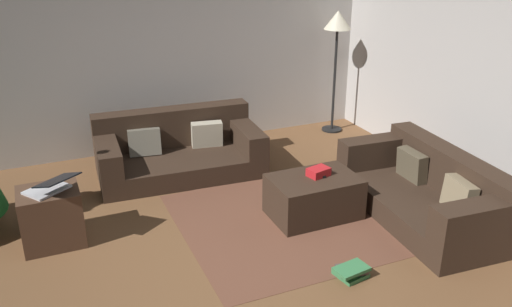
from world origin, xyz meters
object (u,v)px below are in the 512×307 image
object	(u,v)px
ottoman	(314,197)
side_table	(51,217)
tv_remote	(321,174)
laptop	(51,186)
couch_right	(429,192)
couch_left	(178,150)
gift_box	(318,172)
book_stack	(351,271)
corner_lamp	(337,30)

from	to	relation	value
ottoman	side_table	world-z (taller)	side_table
tv_remote	laptop	size ratio (longest dim) A/B	0.30
couch_right	side_table	size ratio (longest dim) A/B	3.62
couch_left	ottoman	distance (m)	1.83
gift_box	book_stack	bearing A→B (deg)	-104.42
corner_lamp	couch_right	bearing A→B (deg)	-99.29
book_stack	corner_lamp	xyz separation A→B (m)	(1.65, 3.08, 1.35)
couch_right	book_stack	size ratio (longest dim) A/B	6.18
couch_right	side_table	distance (m)	3.54
gift_box	corner_lamp	world-z (taller)	corner_lamp
gift_box	laptop	world-z (taller)	laptop
ottoman	gift_box	world-z (taller)	gift_box
couch_right	tv_remote	xyz separation A→B (m)	(-0.94, 0.47, 0.16)
couch_left	ottoman	size ratio (longest dim) A/B	2.23
gift_box	side_table	world-z (taller)	side_table
side_table	book_stack	distance (m)	2.66
side_table	corner_lamp	xyz separation A→B (m)	(3.83, 1.57, 1.14)
couch_left	side_table	xyz separation A→B (m)	(-1.47, -1.09, 0.01)
couch_right	laptop	distance (m)	3.51
ottoman	corner_lamp	size ratio (longest dim) A/B	0.51
ottoman	corner_lamp	bearing A→B (deg)	55.01
couch_right	book_stack	distance (m)	1.39
couch_left	laptop	size ratio (longest dim) A/B	3.55
ottoman	gift_box	distance (m)	0.25
laptop	book_stack	size ratio (longest dim) A/B	1.73
tv_remote	book_stack	xyz separation A→B (m)	(-0.30, -1.06, -0.37)
laptop	book_stack	distance (m)	2.64
laptop	couch_left	bearing A→B (deg)	38.60
laptop	corner_lamp	size ratio (longest dim) A/B	0.32
couch_left	gift_box	size ratio (longest dim) A/B	9.15
couch_left	book_stack	bearing A→B (deg)	108.61
ottoman	side_table	bearing A→B (deg)	168.53
ottoman	laptop	xyz separation A→B (m)	(-2.35, 0.43, 0.38)
couch_left	laptop	bearing A→B (deg)	42.03
tv_remote	couch_left	bearing A→B (deg)	136.61
couch_left	gift_box	world-z (taller)	couch_left
couch_left	book_stack	world-z (taller)	couch_left
couch_right	corner_lamp	xyz separation A→B (m)	(0.41, 2.50, 1.15)
tv_remote	corner_lamp	xyz separation A→B (m)	(1.35, 2.03, 0.99)
side_table	laptop	world-z (taller)	laptop
side_table	laptop	distance (m)	0.33
gift_box	ottoman	bearing A→B (deg)	-153.98
couch_left	side_table	size ratio (longest dim) A/B	3.61
tv_remote	corner_lamp	world-z (taller)	corner_lamp
side_table	corner_lamp	distance (m)	4.30
tv_remote	ottoman	bearing A→B (deg)	-147.86
ottoman	side_table	size ratio (longest dim) A/B	1.62
ottoman	tv_remote	size ratio (longest dim) A/B	5.30
gift_box	laptop	xyz separation A→B (m)	(-2.41, 0.41, 0.13)
couch_right	tv_remote	distance (m)	1.07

